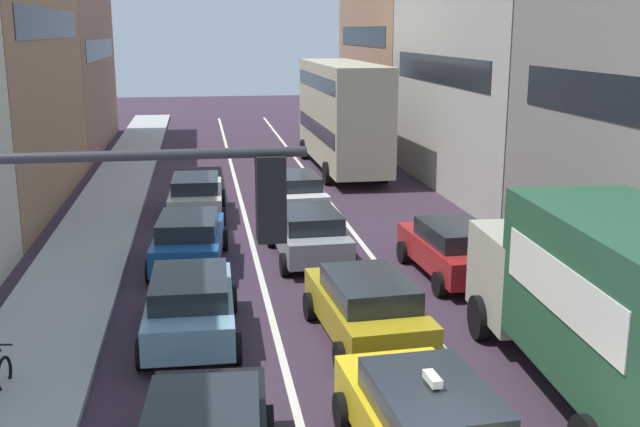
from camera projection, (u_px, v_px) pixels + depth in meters
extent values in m
cube|color=#ADADAD|center=(106.00, 210.00, 28.06)|extent=(2.60, 64.00, 0.14)
cube|color=silver|center=(242.00, 207.00, 28.83)|extent=(0.16, 60.00, 0.01)
cube|color=silver|center=(331.00, 204.00, 29.35)|extent=(0.16, 60.00, 0.01)
cube|color=black|center=(51.00, 23.00, 28.14)|extent=(0.02, 11.73, 1.10)
cube|color=#936B5B|center=(35.00, 59.00, 42.10)|extent=(7.00, 14.57, 9.95)
cube|color=black|center=(100.00, 49.00, 42.52)|extent=(0.02, 11.73, 1.10)
cube|color=#9E7556|center=(419.00, 46.00, 45.29)|extent=(7.00, 14.57, 11.20)
cube|color=black|center=(362.00, 36.00, 44.62)|extent=(0.02, 11.73, 1.10)
cube|color=#B2ADA3|center=(519.00, 80.00, 31.46)|extent=(7.00, 14.57, 9.05)
cube|color=black|center=(437.00, 69.00, 30.82)|extent=(0.02, 11.73, 1.10)
cube|color=black|center=(640.00, 103.00, 16.74)|extent=(0.02, 11.73, 1.10)
cylinder|color=#2D2D33|center=(119.00, 156.00, 7.04)|extent=(3.50, 0.10, 0.10)
cube|color=black|center=(271.00, 198.00, 7.36)|extent=(0.28, 0.28, 0.84)
sphere|color=red|center=(269.00, 169.00, 7.44)|extent=(0.18, 0.18, 0.18)
sphere|color=#F2A519|center=(269.00, 195.00, 7.50)|extent=(0.18, 0.18, 0.18)
sphere|color=green|center=(270.00, 221.00, 7.56)|extent=(0.18, 0.18, 0.18)
cube|color=#B7B29E|center=(538.00, 275.00, 16.32)|extent=(2.52, 2.52, 1.90)
cube|color=black|center=(519.00, 243.00, 17.40)|extent=(2.01, 0.13, 0.70)
cube|color=#234C33|center=(629.00, 303.00, 12.51)|extent=(2.67, 5.55, 2.80)
cube|color=white|center=(559.00, 289.00, 12.31)|extent=(0.25, 4.48, 0.90)
cylinder|color=black|center=(480.00, 317.00, 16.49)|extent=(0.35, 0.97, 0.96)
cylinder|color=black|center=(586.00, 313.00, 16.74)|extent=(0.35, 0.97, 0.96)
cube|color=#1E2328|center=(432.00, 402.00, 11.17)|extent=(1.73, 2.50, 0.52)
cube|color=#F2EACC|center=(433.00, 379.00, 11.08)|extent=(0.19, 0.45, 0.12)
cylinder|color=black|center=(343.00, 411.00, 12.76)|extent=(0.26, 0.65, 0.64)
cylinder|color=black|center=(446.00, 400.00, 13.15)|extent=(0.26, 0.65, 0.64)
cylinder|color=black|center=(267.00, 425.00, 12.32)|extent=(0.26, 0.65, 0.64)
cube|color=#B29319|center=(366.00, 311.00, 16.35)|extent=(2.08, 4.41, 0.70)
cube|color=#1E2328|center=(369.00, 289.00, 16.03)|extent=(1.74, 2.51, 0.52)
cylinder|color=black|center=(310.00, 306.00, 17.62)|extent=(0.26, 0.65, 0.64)
cylinder|color=black|center=(386.00, 300.00, 18.02)|extent=(0.26, 0.65, 0.64)
cylinder|color=black|center=(341.00, 358.00, 14.85)|extent=(0.26, 0.65, 0.64)
cylinder|color=black|center=(431.00, 349.00, 15.24)|extent=(0.26, 0.65, 0.64)
cube|color=#759EB7|center=(191.00, 309.00, 16.48)|extent=(1.88, 4.33, 0.70)
cube|color=#1E2328|center=(190.00, 287.00, 16.15)|extent=(1.63, 2.44, 0.52)
cylinder|color=black|center=(153.00, 303.00, 17.84)|extent=(0.23, 0.64, 0.64)
cylinder|color=black|center=(232.00, 299.00, 18.09)|extent=(0.23, 0.64, 0.64)
cylinder|color=black|center=(142.00, 354.00, 15.03)|extent=(0.23, 0.64, 0.64)
cylinder|color=black|center=(236.00, 349.00, 15.28)|extent=(0.23, 0.64, 0.64)
cube|color=gray|center=(308.00, 236.00, 22.23)|extent=(1.95, 4.36, 0.70)
cube|color=#1E2328|center=(310.00, 219.00, 21.91)|extent=(1.67, 2.46, 0.52)
cylinder|color=black|center=(271.00, 237.00, 23.54)|extent=(0.24, 0.65, 0.64)
cylinder|color=black|center=(329.00, 234.00, 23.88)|extent=(0.24, 0.65, 0.64)
cylinder|color=black|center=(285.00, 264.00, 20.75)|extent=(0.24, 0.65, 0.64)
cylinder|color=black|center=(351.00, 261.00, 21.09)|extent=(0.24, 0.65, 0.64)
cube|color=#194C8C|center=(189.00, 243.00, 21.57)|extent=(2.09, 4.41, 0.70)
cube|color=#1E2328|center=(188.00, 225.00, 21.24)|extent=(1.75, 2.51, 0.52)
cylinder|color=black|center=(163.00, 242.00, 22.99)|extent=(0.26, 0.65, 0.64)
cylinder|color=black|center=(224.00, 240.00, 23.14)|extent=(0.26, 0.65, 0.64)
cylinder|color=black|center=(150.00, 271.00, 20.15)|extent=(0.26, 0.65, 0.64)
cylinder|color=black|center=(221.00, 269.00, 20.31)|extent=(0.26, 0.65, 0.64)
cube|color=silver|center=(294.00, 195.00, 27.75)|extent=(2.02, 4.39, 0.70)
cube|color=#1E2328|center=(295.00, 181.00, 27.43)|extent=(1.71, 2.49, 0.52)
cylinder|color=black|center=(263.00, 197.00, 29.03)|extent=(0.25, 0.65, 0.64)
cylinder|color=black|center=(311.00, 195.00, 29.41)|extent=(0.25, 0.65, 0.64)
cylinder|color=black|center=(275.00, 215.00, 26.25)|extent=(0.25, 0.65, 0.64)
cylinder|color=black|center=(327.00, 213.00, 26.63)|extent=(0.25, 0.65, 0.64)
cube|color=beige|center=(196.00, 198.00, 27.29)|extent=(1.92, 4.35, 0.70)
cube|color=#1E2328|center=(195.00, 184.00, 26.97)|extent=(1.65, 2.45, 0.52)
cylinder|color=black|center=(173.00, 200.00, 28.67)|extent=(0.24, 0.65, 0.64)
cylinder|color=black|center=(222.00, 198.00, 28.90)|extent=(0.24, 0.65, 0.64)
cylinder|color=black|center=(168.00, 218.00, 25.85)|extent=(0.24, 0.65, 0.64)
cylinder|color=black|center=(223.00, 216.00, 26.08)|extent=(0.24, 0.65, 0.64)
cube|color=#A51E1E|center=(453.00, 253.00, 20.63)|extent=(2.01, 4.39, 0.70)
cube|color=#1E2328|center=(457.00, 234.00, 20.31)|extent=(1.70, 2.48, 0.52)
cylinder|color=black|center=(403.00, 252.00, 21.92)|extent=(0.25, 0.65, 0.64)
cylinder|color=black|center=(464.00, 248.00, 22.28)|extent=(0.25, 0.65, 0.64)
cylinder|color=black|center=(440.00, 284.00, 19.13)|extent=(0.25, 0.65, 0.64)
cylinder|color=black|center=(508.00, 279.00, 19.50)|extent=(0.25, 0.65, 0.64)
cube|color=#BFB793|center=(342.00, 135.00, 35.90)|extent=(2.61, 10.52, 2.40)
cube|color=black|center=(342.00, 128.00, 35.81)|extent=(2.63, 9.89, 0.70)
cube|color=#BFB793|center=(342.00, 86.00, 35.36)|extent=(2.61, 10.52, 2.16)
cube|color=black|center=(342.00, 81.00, 35.30)|extent=(2.63, 9.89, 0.64)
cylinder|color=black|center=(304.00, 149.00, 39.60)|extent=(0.31, 1.00, 1.00)
cylinder|color=black|center=(351.00, 148.00, 40.00)|extent=(0.31, 1.00, 1.00)
cylinder|color=black|center=(327.00, 173.00, 32.96)|extent=(0.31, 1.00, 1.00)
cylinder|color=black|center=(384.00, 171.00, 33.36)|extent=(0.31, 1.00, 1.00)
torus|color=black|center=(4.00, 374.00, 14.09)|extent=(0.15, 0.68, 0.68)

